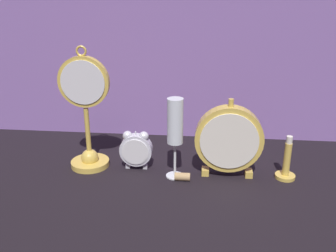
# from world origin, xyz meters

# --- Properties ---
(ground_plane) EXTENTS (4.00, 4.00, 0.00)m
(ground_plane) POSITION_xyz_m (0.00, 0.00, 0.00)
(ground_plane) COLOR black
(fabric_backdrop_drape) EXTENTS (1.76, 0.01, 0.71)m
(fabric_backdrop_drape) POSITION_xyz_m (0.00, 0.33, 0.36)
(fabric_backdrop_drape) COLOR #8460A8
(fabric_backdrop_drape) RESTS_ON ground_plane
(pocket_watch_on_stand) EXTENTS (0.14, 0.11, 0.35)m
(pocket_watch_on_stand) POSITION_xyz_m (-0.23, 0.06, 0.15)
(pocket_watch_on_stand) COLOR gold
(pocket_watch_on_stand) RESTS_ON ground_plane
(alarm_clock_twin_bell) EXTENTS (0.09, 0.03, 0.11)m
(alarm_clock_twin_bell) POSITION_xyz_m (-0.09, 0.06, 0.06)
(alarm_clock_twin_bell) COLOR silver
(alarm_clock_twin_bell) RESTS_ON ground_plane
(mantel_clock_silver) EXTENTS (0.18, 0.04, 0.22)m
(mantel_clock_silver) POSITION_xyz_m (0.17, 0.04, 0.11)
(mantel_clock_silver) COLOR gold
(mantel_clock_silver) RESTS_ON ground_plane
(champagne_flute) EXTENTS (0.05, 0.05, 0.23)m
(champagne_flute) POSITION_xyz_m (0.02, 0.02, 0.15)
(champagne_flute) COLOR silver
(champagne_flute) RESTS_ON ground_plane
(brass_candlestick) EXTENTS (0.05, 0.05, 0.12)m
(brass_candlestick) POSITION_xyz_m (0.33, 0.04, 0.04)
(brass_candlestick) COLOR gold
(brass_candlestick) RESTS_ON ground_plane
(wine_cork) EXTENTS (0.04, 0.02, 0.02)m
(wine_cork) POSITION_xyz_m (0.05, 0.00, 0.01)
(wine_cork) COLOR tan
(wine_cork) RESTS_ON ground_plane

